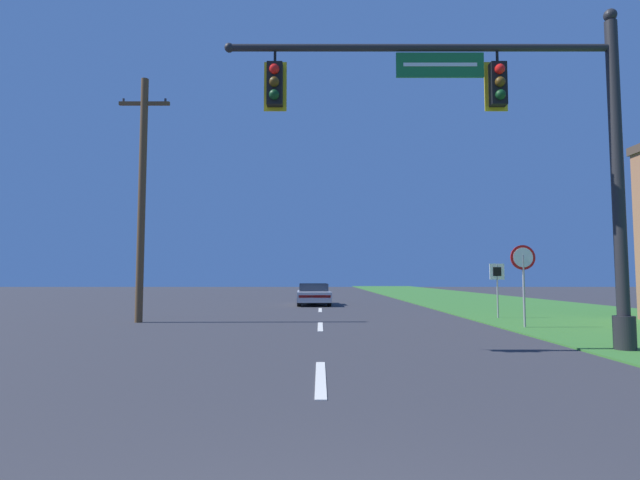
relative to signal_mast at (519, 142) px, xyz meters
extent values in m
cube|color=#38752D|center=(6.20, 21.24, -4.46)|extent=(10.00, 110.00, 0.04)
cube|color=silver|center=(-4.30, -2.76, -4.47)|extent=(0.16, 2.80, 0.01)
cube|color=silver|center=(-4.30, 5.24, -4.47)|extent=(0.16, 2.80, 0.01)
cube|color=silver|center=(-4.30, 13.24, -4.47)|extent=(0.16, 2.80, 0.01)
cube|color=silver|center=(-4.30, 21.24, -4.47)|extent=(0.16, 2.80, 0.01)
cube|color=silver|center=(-4.30, 29.24, -4.47)|extent=(0.16, 2.80, 0.01)
cylinder|color=#232326|center=(2.10, 0.00, -4.09)|extent=(0.44, 0.44, 0.70)
cylinder|color=#232326|center=(2.10, 0.00, -0.87)|extent=(0.26, 0.26, 7.15)
sphere|color=#232326|center=(2.10, 0.00, 2.85)|extent=(0.28, 0.28, 0.28)
cylinder|color=#232326|center=(-2.10, 0.00, 2.11)|extent=(8.41, 0.16, 0.16)
sphere|color=#232326|center=(-6.30, 0.00, 2.11)|extent=(0.21, 0.21, 0.21)
cube|color=#196B33|center=(-1.68, 0.00, 1.71)|extent=(1.92, 0.06, 0.55)
cube|color=white|center=(-1.68, -0.03, 1.71)|extent=(1.61, 0.01, 0.08)
cylinder|color=black|center=(-5.30, 0.00, 1.93)|extent=(0.06, 0.06, 0.35)
cube|color=yellow|center=(-5.30, 0.14, 1.28)|extent=(0.50, 0.03, 1.11)
cube|color=black|center=(-5.30, 0.00, 1.28)|extent=(0.34, 0.24, 0.95)
sphere|color=red|center=(-5.30, -0.14, 1.57)|extent=(0.22, 0.22, 0.22)
sphere|color=#51380F|center=(-5.30, -0.14, 1.28)|extent=(0.22, 0.22, 0.22)
sphere|color=#0F3D19|center=(-5.30, -0.14, 1.00)|extent=(0.22, 0.22, 0.22)
cylinder|color=black|center=(-0.42, 0.00, 1.93)|extent=(0.06, 0.06, 0.35)
cube|color=yellow|center=(-0.42, 0.14, 1.28)|extent=(0.50, 0.03, 1.11)
cube|color=black|center=(-0.42, 0.00, 1.28)|extent=(0.34, 0.24, 0.95)
sphere|color=red|center=(-0.42, -0.14, 1.57)|extent=(0.22, 0.22, 0.22)
sphere|color=#51380F|center=(-0.42, -0.14, 1.28)|extent=(0.22, 0.22, 0.22)
sphere|color=#0F3D19|center=(-0.42, -0.14, 1.00)|extent=(0.22, 0.22, 0.22)
cylinder|color=black|center=(-3.94, 19.50, -4.16)|extent=(0.22, 0.64, 0.64)
cylinder|color=black|center=(-5.54, 19.44, -4.16)|extent=(0.22, 0.64, 0.64)
cylinder|color=black|center=(-3.81, 16.22, -4.16)|extent=(0.22, 0.64, 0.64)
cylinder|color=black|center=(-5.41, 16.16, -4.16)|extent=(0.22, 0.64, 0.64)
cube|color=#B7B7BC|center=(-4.68, 17.83, -3.98)|extent=(2.00, 4.75, 0.55)
cube|color=#283342|center=(-4.68, 17.95, -3.50)|extent=(1.68, 2.03, 0.42)
cube|color=#B7B7BC|center=(-4.68, 17.95, -3.32)|extent=(1.64, 1.99, 0.06)
cube|color=#B71414|center=(-4.59, 15.52, -3.92)|extent=(1.68, 0.13, 0.14)
cylinder|color=gray|center=(1.93, 4.72, -3.34)|extent=(0.07, 0.07, 2.20)
cylinder|color=red|center=(1.93, 4.72, -2.32)|extent=(0.76, 0.04, 0.76)
cylinder|color=white|center=(1.93, 4.70, -2.32)|extent=(0.61, 0.01, 0.61)
cylinder|color=gray|center=(2.38, 8.25, -3.44)|extent=(0.06, 0.06, 2.00)
cube|color=white|center=(2.38, 8.25, -2.71)|extent=(0.55, 0.04, 0.60)
cube|color=black|center=(2.38, 8.22, -2.71)|extent=(0.31, 0.01, 0.34)
cylinder|color=brown|center=(-10.59, 6.80, -0.15)|extent=(0.26, 0.26, 8.65)
cube|color=brown|center=(-10.59, 6.80, 3.27)|extent=(1.80, 0.12, 0.12)
cylinder|color=#333338|center=(-11.34, 6.80, 3.39)|extent=(0.08, 0.08, 0.12)
cylinder|color=#333338|center=(-9.84, 6.80, 3.39)|extent=(0.08, 0.08, 0.12)
camera|label=1|loc=(-4.31, -10.59, -2.93)|focal=28.00mm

